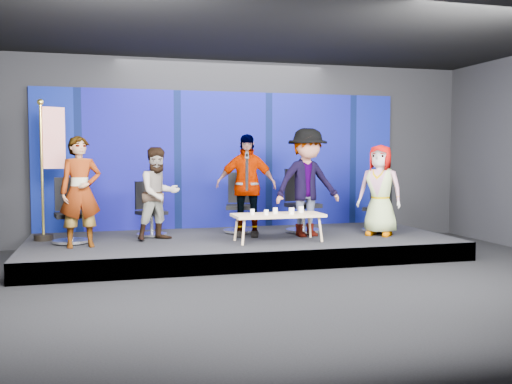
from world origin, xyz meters
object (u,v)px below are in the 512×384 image
(mug_d, at_px, (292,211))
(flag_stand, at_px, (49,166))
(mug_a, at_px, (252,212))
(mug_c, at_px, (275,211))
(panelist_c, at_px, (246,185))
(mug_b, at_px, (266,212))
(chair_c, at_px, (240,213))
(coffee_table, at_px, (278,216))
(panelist_d, at_px, (307,183))
(panelist_e, at_px, (380,190))
(panelist_a, at_px, (80,192))
(panelist_b, at_px, (159,194))
(chair_e, at_px, (378,214))
(chair_a, at_px, (71,222))
(mug_e, at_px, (301,209))
(chair_d, at_px, (302,212))
(chair_b, at_px, (150,218))

(mug_d, height_order, flag_stand, flag_stand)
(mug_a, distance_m, mug_c, 0.40)
(panelist_c, bearing_deg, mug_b, -66.86)
(mug_a, bearing_deg, panelist_c, 84.68)
(mug_b, bearing_deg, chair_c, 94.77)
(coffee_table, distance_m, mug_b, 0.28)
(panelist_d, height_order, mug_b, panelist_d)
(panelist_e, height_order, mug_c, panelist_e)
(panelist_a, relative_size, panelist_b, 1.10)
(chair_e, distance_m, flag_stand, 5.77)
(chair_a, xyz_separation_m, panelist_e, (5.14, -0.47, 0.44))
(mug_e, bearing_deg, panelist_c, 142.69)
(panelist_e, bearing_deg, mug_c, -132.25)
(mug_c, bearing_deg, mug_e, 2.45)
(panelist_b, xyz_separation_m, panelist_c, (1.48, 0.04, 0.11))
(coffee_table, bearing_deg, mug_a, 177.73)
(mug_c, distance_m, flag_stand, 3.77)
(chair_a, xyz_separation_m, chair_e, (5.35, -0.02, -0.02))
(chair_c, height_order, mug_a, chair_c)
(coffee_table, distance_m, mug_e, 0.45)
(chair_e, height_order, mug_a, chair_e)
(panelist_a, relative_size, mug_e, 16.31)
(panelist_e, bearing_deg, panelist_d, -146.10)
(panelist_a, distance_m, chair_e, 5.21)
(chair_d, distance_m, mug_e, 0.90)
(panelist_e, bearing_deg, chair_b, -149.97)
(panelist_d, height_order, coffee_table, panelist_d)
(chair_b, distance_m, coffee_table, 2.26)
(panelist_a, height_order, panelist_e, panelist_a)
(panelist_c, bearing_deg, coffee_table, -48.02)
(panelist_a, relative_size, mug_d, 16.42)
(chair_c, bearing_deg, coffee_table, -59.39)
(panelist_a, bearing_deg, panelist_b, 10.03)
(panelist_a, distance_m, coffee_table, 3.09)
(panelist_e, distance_m, mug_a, 2.36)
(panelist_a, height_order, panelist_b, panelist_a)
(mug_a, bearing_deg, panelist_a, 175.65)
(coffee_table, relative_size, mug_d, 14.25)
(panelist_d, relative_size, mug_b, 22.06)
(chair_a, distance_m, panelist_c, 2.92)
(mug_a, relative_size, mug_c, 0.91)
(chair_d, height_order, flag_stand, flag_stand)
(panelist_a, distance_m, panelist_b, 1.29)
(chair_b, bearing_deg, mug_d, -53.24)
(chair_c, bearing_deg, panelist_e, -8.93)
(chair_a, xyz_separation_m, chair_d, (3.96, 0.24, 0.03))
(mug_a, bearing_deg, mug_d, -9.69)
(chair_c, height_order, chair_d, chair_d)
(chair_d, bearing_deg, panelist_b, 177.74)
(coffee_table, xyz_separation_m, mug_c, (-0.02, 0.07, 0.08))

